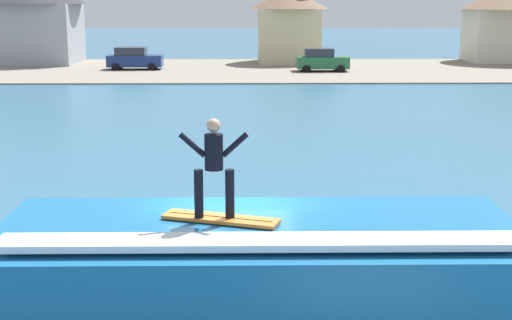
% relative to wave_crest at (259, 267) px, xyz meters
% --- Properties ---
extents(ground_plane, '(260.00, 260.00, 0.00)m').
position_rel_wave_crest_xyz_m(ground_plane, '(-0.54, 1.30, -0.86)').
color(ground_plane, '#316281').
extents(wave_crest, '(9.43, 3.97, 1.82)m').
position_rel_wave_crest_xyz_m(wave_crest, '(0.00, 0.00, 0.00)').
color(wave_crest, '#1A6398').
rests_on(wave_crest, ground_plane).
extents(surfboard, '(2.11, 1.13, 0.06)m').
position_rel_wave_crest_xyz_m(surfboard, '(-0.67, -0.24, 0.99)').
color(surfboard, orange).
rests_on(surfboard, wave_crest).
extents(surfer, '(1.20, 0.32, 1.74)m').
position_rel_wave_crest_xyz_m(surfer, '(-0.78, -0.27, 2.00)').
color(surfer, black).
rests_on(surfer, surfboard).
extents(shoreline_bank, '(120.00, 19.87, 0.10)m').
position_rel_wave_crest_xyz_m(shoreline_bank, '(-0.54, 46.53, -0.81)').
color(shoreline_bank, gray).
rests_on(shoreline_bank, ground_plane).
extents(car_near_shore, '(4.33, 2.13, 1.86)m').
position_rel_wave_crest_xyz_m(car_near_shore, '(-9.10, 46.47, 0.09)').
color(car_near_shore, navy).
rests_on(car_near_shore, ground_plane).
extents(car_far_shore, '(4.02, 2.24, 1.86)m').
position_rel_wave_crest_xyz_m(car_far_shore, '(5.69, 44.74, 0.09)').
color(car_far_shore, '#23663D').
rests_on(car_far_shore, ground_plane).
extents(house_with_chimney, '(9.24, 9.24, 7.77)m').
position_rel_wave_crest_xyz_m(house_with_chimney, '(-18.64, 52.45, 3.36)').
color(house_with_chimney, '#9EA3AD').
rests_on(house_with_chimney, ground_plane).
extents(house_small_cottage, '(7.13, 7.13, 6.97)m').
position_rel_wave_crest_xyz_m(house_small_cottage, '(3.57, 52.80, 2.69)').
color(house_small_cottage, beige).
rests_on(house_small_cottage, ground_plane).
extents(tree_tall_bare, '(2.64, 2.64, 5.85)m').
position_rel_wave_crest_xyz_m(tree_tall_bare, '(-16.97, 51.26, 3.59)').
color(tree_tall_bare, brown).
rests_on(tree_tall_bare, ground_plane).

